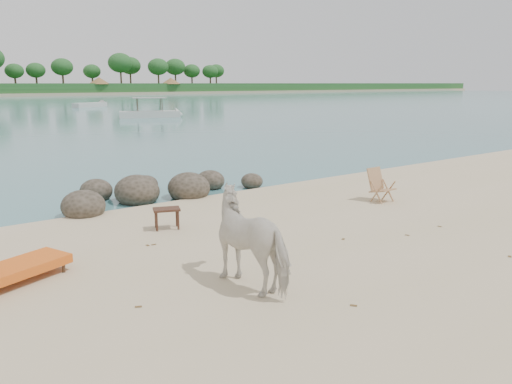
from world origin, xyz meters
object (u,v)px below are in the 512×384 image
cow (255,240)px  deck_chair (383,186)px  lounge_chair (13,265)px  boulders (152,192)px  side_table (167,220)px

cow → deck_chair: 6.60m
lounge_chair → deck_chair: 9.21m
boulders → lounge_chair: boulders is taller
cow → deck_chair: cow is taller
cow → lounge_chair: (-3.11, 2.31, -0.43)m
boulders → deck_chair: 6.38m
cow → lounge_chair: size_ratio=0.82×
side_table → boulders: bearing=91.5°
side_table → deck_chair: size_ratio=0.64×
cow → side_table: cow is taller
side_table → lounge_chair: size_ratio=0.26×
lounge_chair → deck_chair: deck_chair is taller
boulders → lounge_chair: 6.23m
cow → side_table: 3.65m
lounge_chair → deck_chair: (9.21, 0.19, 0.12)m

